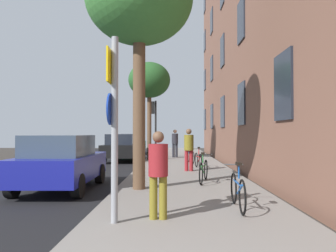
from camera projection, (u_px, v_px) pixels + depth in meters
name	position (u px, v px, depth m)	size (l,w,h in m)	color
ground_plane	(112.00, 167.00, 16.26)	(41.80, 41.80, 0.00)	#332D28
road_asphalt	(70.00, 167.00, 16.29)	(7.00, 38.00, 0.01)	black
sidewalk	(182.00, 166.00, 16.21)	(4.20, 38.00, 0.12)	gray
building_facade	(236.00, 17.00, 15.84)	(0.56, 27.00, 14.64)	brown
sign_post	(113.00, 116.00, 5.76)	(0.16, 0.60, 3.28)	gray
traffic_light	(154.00, 119.00, 21.20)	(0.43, 0.24, 3.67)	black
tree_near	(139.00, 1.00, 9.32)	(3.08, 3.08, 6.72)	brown
tree_far	(149.00, 81.00, 19.38)	(2.48, 2.48, 5.78)	brown
bicycle_0	(238.00, 190.00, 6.77)	(0.42, 1.74, 0.98)	black
bicycle_1	(204.00, 171.00, 10.41)	(0.56, 1.73, 0.97)	black
bicycle_2	(198.00, 160.00, 14.58)	(0.42, 1.64, 0.96)	black
bicycle_3	(190.00, 156.00, 17.17)	(0.47, 1.72, 0.96)	black
pedestrian_0	(158.00, 169.00, 5.99)	(0.49, 0.49, 1.61)	olive
pedestrian_1	(189.00, 147.00, 13.57)	(0.54, 0.54, 1.76)	maroon
pedestrian_2	(175.00, 141.00, 21.23)	(0.56, 0.56, 1.80)	#26262D
car_0	(61.00, 162.00, 9.66)	(1.93, 3.98, 1.62)	navy
car_1	(123.00, 147.00, 19.60)	(1.97, 4.36, 1.62)	black
car_2	(132.00, 144.00, 26.56)	(1.88, 4.06, 1.62)	#19662D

